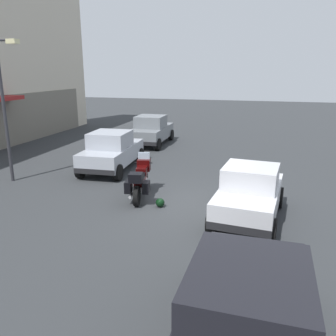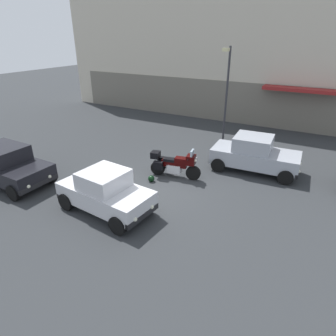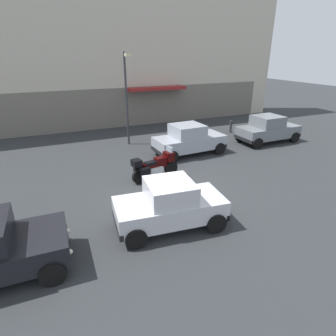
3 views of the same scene
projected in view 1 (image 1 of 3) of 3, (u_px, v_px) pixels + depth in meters
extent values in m
plane|color=#2D3033|center=(187.00, 204.00, 11.11)|extent=(80.00, 80.00, 0.00)
cylinder|color=black|center=(145.00, 180.00, 12.42)|extent=(0.65, 0.25, 0.64)
cylinder|color=black|center=(137.00, 196.00, 10.87)|extent=(0.65, 0.25, 0.64)
cylinder|color=#B7B7BC|center=(144.00, 169.00, 12.28)|extent=(0.33, 0.13, 0.68)
cube|color=#B7B7BC|center=(141.00, 185.00, 11.58)|extent=(0.66, 0.50, 0.36)
cube|color=black|center=(141.00, 178.00, 11.51)|extent=(1.13, 0.47, 0.28)
cube|color=black|center=(142.00, 171.00, 11.75)|extent=(0.57, 0.43, 0.24)
cube|color=black|center=(140.00, 176.00, 11.28)|extent=(0.61, 0.40, 0.12)
cube|color=black|center=(144.00, 165.00, 12.14)|extent=(0.43, 0.50, 0.40)
cube|color=#8C9EAD|center=(144.00, 156.00, 12.10)|extent=(0.15, 0.41, 0.28)
sphere|color=#EAEACC|center=(145.00, 164.00, 12.31)|extent=(0.14, 0.14, 0.14)
cylinder|color=black|center=(143.00, 163.00, 12.04)|extent=(0.15, 0.62, 0.04)
cylinder|color=#B7B7BC|center=(132.00, 195.00, 11.05)|extent=(0.56, 0.19, 0.09)
cube|color=black|center=(128.00, 187.00, 10.93)|extent=(0.43, 0.27, 0.36)
cube|color=black|center=(146.00, 187.00, 10.89)|extent=(0.43, 0.27, 0.36)
cube|color=black|center=(136.00, 178.00, 10.60)|extent=(0.43, 0.46, 0.28)
cylinder|color=black|center=(135.00, 194.00, 11.52)|extent=(0.05, 0.13, 0.29)
sphere|color=black|center=(160.00, 203.00, 10.82)|extent=(0.28, 0.28, 0.28)
cube|color=#9EA3AD|center=(112.00, 154.00, 14.80)|extent=(3.88, 1.84, 0.68)
cube|color=#9EA3AD|center=(110.00, 140.00, 14.48)|extent=(1.68, 1.59, 0.64)
cube|color=#8C9EAD|center=(117.00, 136.00, 15.19)|extent=(0.13, 1.40, 0.54)
cube|color=#8C9EAD|center=(103.00, 143.00, 13.78)|extent=(0.13, 1.40, 0.51)
cube|color=black|center=(127.00, 150.00, 16.60)|extent=(0.21, 1.64, 0.20)
cube|color=black|center=(94.00, 172.00, 13.13)|extent=(0.21, 1.64, 0.20)
cylinder|color=black|center=(108.00, 153.00, 16.42)|extent=(0.65, 0.25, 0.64)
cylinder|color=black|center=(140.00, 155.00, 16.09)|extent=(0.65, 0.25, 0.64)
cylinder|color=black|center=(80.00, 170.00, 13.69)|extent=(0.65, 0.25, 0.64)
cylinder|color=black|center=(118.00, 172.00, 13.37)|extent=(0.65, 0.25, 0.64)
sphere|color=silver|center=(118.00, 147.00, 16.71)|extent=(0.14, 0.14, 0.14)
sphere|color=silver|center=(136.00, 148.00, 16.53)|extent=(0.14, 0.14, 0.14)
cube|color=black|center=(246.00, 331.00, 4.81)|extent=(4.54, 1.86, 0.64)
cube|color=black|center=(249.00, 290.00, 4.69)|extent=(1.94, 1.66, 0.60)
cube|color=#8C9EAD|center=(253.00, 257.00, 5.52)|extent=(0.09, 1.50, 0.51)
cube|color=black|center=(255.00, 263.00, 6.90)|extent=(0.16, 1.76, 0.20)
cylinder|color=black|center=(209.00, 272.00, 6.79)|extent=(0.64, 0.23, 0.64)
cylinder|color=black|center=(300.00, 287.00, 6.32)|extent=(0.64, 0.23, 0.64)
sphere|color=silver|center=(231.00, 253.00, 7.04)|extent=(0.14, 0.14, 0.14)
sphere|color=silver|center=(281.00, 260.00, 6.77)|extent=(0.14, 0.14, 0.14)
cube|color=silver|center=(249.00, 198.00, 9.80)|extent=(3.54, 1.88, 0.64)
cube|color=silver|center=(251.00, 177.00, 9.64)|extent=(1.53, 1.56, 0.60)
cube|color=#8C9EAD|center=(254.00, 171.00, 10.22)|extent=(0.19, 1.33, 0.51)
cube|color=#8C9EAD|center=(247.00, 184.00, 9.05)|extent=(0.19, 1.33, 0.48)
cube|color=black|center=(256.00, 188.00, 11.34)|extent=(0.27, 1.56, 0.20)
cube|color=black|center=(238.00, 229.00, 8.38)|extent=(0.27, 1.56, 0.20)
cylinder|color=black|center=(231.00, 192.00, 11.27)|extent=(0.66, 0.28, 0.64)
cylinder|color=black|center=(279.00, 197.00, 10.76)|extent=(0.66, 0.28, 0.64)
cylinder|color=black|center=(212.00, 222.00, 9.02)|extent=(0.66, 0.28, 0.64)
cylinder|color=black|center=(271.00, 231.00, 8.51)|extent=(0.66, 0.28, 0.64)
sphere|color=silver|center=(244.00, 182.00, 11.51)|extent=(0.14, 0.14, 0.14)
sphere|color=silver|center=(271.00, 185.00, 11.21)|extent=(0.14, 0.14, 0.14)
cube|color=slate|center=(152.00, 133.00, 19.84)|extent=(3.84, 1.72, 0.68)
cube|color=slate|center=(151.00, 122.00, 19.52)|extent=(1.63, 1.54, 0.64)
cube|color=#8C9EAD|center=(155.00, 120.00, 20.22)|extent=(0.09, 1.39, 0.54)
cube|color=#8C9EAD|center=(147.00, 123.00, 18.82)|extent=(0.09, 1.39, 0.51)
cube|color=black|center=(160.00, 132.00, 21.63)|extent=(0.16, 1.64, 0.20)
cube|color=black|center=(141.00, 143.00, 18.18)|extent=(0.16, 1.64, 0.20)
cylinder|color=black|center=(146.00, 134.00, 21.47)|extent=(0.64, 0.23, 0.64)
cylinder|color=black|center=(171.00, 135.00, 21.10)|extent=(0.64, 0.23, 0.64)
cylinder|color=black|center=(130.00, 143.00, 18.77)|extent=(0.64, 0.23, 0.64)
cylinder|color=black|center=(158.00, 144.00, 18.40)|extent=(0.64, 0.23, 0.64)
sphere|color=silver|center=(154.00, 129.00, 21.76)|extent=(0.14, 0.14, 0.14)
sphere|color=silver|center=(168.00, 130.00, 21.54)|extent=(0.14, 0.14, 0.14)
cylinder|color=#2D2D33|center=(4.00, 113.00, 12.72)|extent=(0.12, 0.12, 5.19)
cylinder|color=#2D2D33|center=(4.00, 40.00, 11.96)|extent=(0.08, 0.70, 0.08)
cube|color=beige|center=(13.00, 41.00, 11.88)|extent=(0.28, 0.36, 0.16)
cylinder|color=#333338|center=(102.00, 137.00, 19.92)|extent=(0.16, 0.16, 0.79)
sphere|color=#333338|center=(101.00, 130.00, 19.81)|extent=(0.16, 0.16, 0.16)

